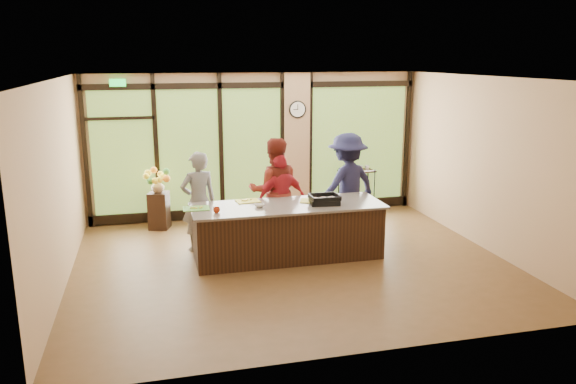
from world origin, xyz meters
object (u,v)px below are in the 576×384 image
cook_left (199,201)px  roasting_pan (324,201)px  cook_right (347,185)px  flower_stand (159,210)px  island_base (288,232)px  bar_cart (356,184)px

cook_left → roasting_pan: (2.01, -0.84, 0.09)m
cook_right → flower_stand: bearing=-40.6°
island_base → cook_right: 1.70m
cook_right → bar_cart: 1.81m
cook_left → flower_stand: (-0.66, 1.45, -0.51)m
island_base → flower_stand: 3.02m
roasting_pan → bar_cart: bar_cart is taller
cook_left → bar_cart: (3.56, 1.71, -0.27)m
cook_left → cook_right: size_ratio=0.90×
cook_left → roasting_pan: bearing=142.8°
roasting_pan → flower_stand: (-2.67, 2.29, -0.60)m
roasting_pan → bar_cart: 3.00m
cook_right → bar_cart: cook_right is taller
island_base → cook_left: size_ratio=1.77×
island_base → flower_stand: island_base is taller
roasting_pan → flower_stand: roasting_pan is taller
island_base → flower_stand: (-2.07, 2.20, -0.07)m
island_base → cook_left: bearing=152.1°
flower_stand → bar_cart: bar_cart is taller
roasting_pan → island_base: bearing=177.9°
flower_stand → bar_cart: 4.24m
cook_right → roasting_pan: size_ratio=4.09×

